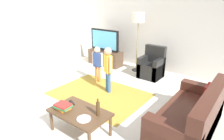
# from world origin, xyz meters

# --- Properties ---
(ground) EXTENTS (7.80, 7.80, 0.00)m
(ground) POSITION_xyz_m (0.00, 0.00, 0.00)
(ground) COLOR beige
(wall_back) EXTENTS (6.00, 0.12, 2.70)m
(wall_back) POSITION_xyz_m (0.00, 3.00, 1.35)
(wall_back) COLOR silver
(wall_back) RESTS_ON ground
(wall_left) EXTENTS (0.12, 6.00, 2.70)m
(wall_left) POSITION_xyz_m (-3.00, 0.00, 1.35)
(wall_left) COLOR silver
(wall_left) RESTS_ON ground
(area_rug) EXTENTS (2.20, 1.60, 0.01)m
(area_rug) POSITION_xyz_m (-0.30, 0.49, 0.00)
(area_rug) COLOR #B28C33
(area_rug) RESTS_ON ground
(tv_stand) EXTENTS (1.20, 0.44, 0.50)m
(tv_stand) POSITION_xyz_m (-1.59, 2.30, 0.24)
(tv_stand) COLOR #4C3828
(tv_stand) RESTS_ON ground
(tv) EXTENTS (1.10, 0.28, 0.71)m
(tv) POSITION_xyz_m (-1.59, 2.28, 0.85)
(tv) COLOR black
(tv) RESTS_ON tv_stand
(couch) EXTENTS (0.80, 1.80, 0.86)m
(couch) POSITION_xyz_m (1.90, 0.34, 0.29)
(couch) COLOR #472319
(couch) RESTS_ON ground
(armchair) EXTENTS (0.60, 0.60, 0.90)m
(armchair) POSITION_xyz_m (0.18, 2.26, 0.30)
(armchair) COLOR black
(armchair) RESTS_ON ground
(floor_lamp) EXTENTS (0.36, 0.36, 1.78)m
(floor_lamp) POSITION_xyz_m (-0.45, 2.45, 1.54)
(floor_lamp) COLOR #262626
(floor_lamp) RESTS_ON ground
(child_near_tv) EXTENTS (0.33, 0.16, 0.98)m
(child_near_tv) POSITION_xyz_m (-0.81, 1.03, 0.59)
(child_near_tv) COLOR orange
(child_near_tv) RESTS_ON ground
(child_center) EXTENTS (0.33, 0.23, 1.11)m
(child_center) POSITION_xyz_m (-0.22, 0.73, 0.67)
(child_center) COLOR #33598C
(child_center) RESTS_ON ground
(coffee_table) EXTENTS (1.00, 0.60, 0.42)m
(coffee_table) POSITION_xyz_m (0.39, -0.79, 0.37)
(coffee_table) COLOR #513823
(coffee_table) RESTS_ON ground
(book_stack) EXTENTS (0.32, 0.24, 0.10)m
(book_stack) POSITION_xyz_m (0.12, -0.91, 0.47)
(book_stack) COLOR orange
(book_stack) RESTS_ON coffee_table
(bottle) EXTENTS (0.06, 0.06, 0.29)m
(bottle) POSITION_xyz_m (0.71, -0.69, 0.54)
(bottle) COLOR #4C3319
(bottle) RESTS_ON coffee_table
(tv_remote) EXTENTS (0.18, 0.11, 0.02)m
(tv_remote) POSITION_xyz_m (0.09, -0.69, 0.43)
(tv_remote) COLOR black
(tv_remote) RESTS_ON coffee_table
(plate) EXTENTS (0.22, 0.22, 0.02)m
(plate) POSITION_xyz_m (0.61, -0.91, 0.43)
(plate) COLOR white
(plate) RESTS_ON coffee_table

